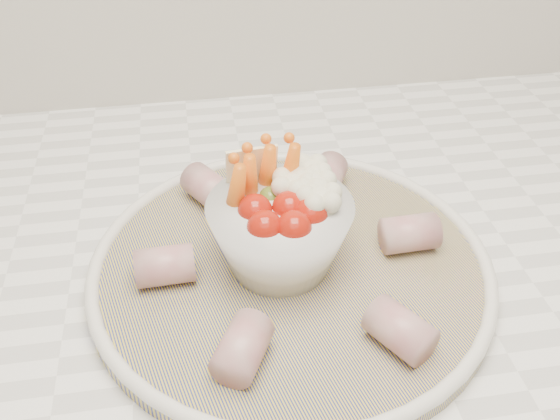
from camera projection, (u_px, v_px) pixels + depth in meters
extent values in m
cube|color=white|center=(140.00, 276.00, 0.58)|extent=(2.04, 0.62, 0.04)
cylinder|color=navy|center=(291.00, 270.00, 0.54)|extent=(0.42, 0.42, 0.01)
torus|color=silver|center=(291.00, 263.00, 0.54)|extent=(0.35, 0.35, 0.01)
sphere|color=#A6170A|center=(265.00, 227.00, 0.48)|extent=(0.03, 0.03, 0.03)
sphere|color=#A6170A|center=(294.00, 228.00, 0.48)|extent=(0.03, 0.03, 0.03)
sphere|color=#A6170A|center=(311.00, 214.00, 0.49)|extent=(0.03, 0.03, 0.03)
sphere|color=#A6170A|center=(255.00, 211.00, 0.50)|extent=(0.03, 0.03, 0.03)
sphere|color=#A6170A|center=(289.00, 208.00, 0.50)|extent=(0.03, 0.03, 0.03)
sphere|color=#A6170A|center=(308.00, 200.00, 0.51)|extent=(0.03, 0.03, 0.03)
sphere|color=#527125|center=(271.00, 199.00, 0.51)|extent=(0.02, 0.02, 0.02)
cone|color=orange|center=(249.00, 184.00, 0.51)|extent=(0.02, 0.03, 0.06)
cone|color=orange|center=(268.00, 174.00, 0.52)|extent=(0.03, 0.04, 0.06)
cone|color=orange|center=(290.00, 173.00, 0.52)|extent=(0.03, 0.04, 0.06)
cone|color=orange|center=(236.00, 195.00, 0.50)|extent=(0.03, 0.04, 0.06)
sphere|color=silver|center=(313.00, 190.00, 0.51)|extent=(0.03, 0.03, 0.03)
sphere|color=silver|center=(319.00, 205.00, 0.50)|extent=(0.03, 0.03, 0.03)
sphere|color=silver|center=(309.00, 178.00, 0.53)|extent=(0.03, 0.03, 0.03)
sphere|color=silver|center=(293.00, 191.00, 0.51)|extent=(0.03, 0.03, 0.03)
cube|color=#F9F2C2|center=(252.00, 170.00, 0.52)|extent=(0.04, 0.02, 0.05)
cylinder|color=#A54B53|center=(410.00, 233.00, 0.54)|extent=(0.05, 0.03, 0.03)
cylinder|color=#A54B53|center=(326.00, 177.00, 0.61)|extent=(0.05, 0.06, 0.03)
cylinder|color=#A54B53|center=(208.00, 187.00, 0.60)|extent=(0.05, 0.06, 0.03)
cylinder|color=#A54B53|center=(165.00, 266.00, 0.51)|extent=(0.05, 0.03, 0.03)
cylinder|color=#A54B53|center=(242.00, 348.00, 0.44)|extent=(0.05, 0.06, 0.03)
cylinder|color=#A54B53|center=(400.00, 330.00, 0.46)|extent=(0.05, 0.06, 0.03)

